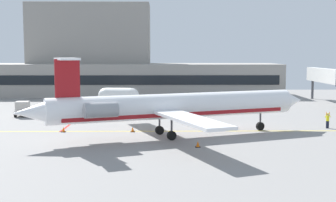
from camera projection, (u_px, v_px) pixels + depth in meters
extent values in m
cube|color=gray|center=(165.00, 137.00, 46.13)|extent=(120.00, 120.00, 0.10)
cube|color=yellow|center=(165.00, 131.00, 49.44)|extent=(108.00, 0.24, 0.01)
cube|color=red|center=(68.00, 126.00, 52.96)|extent=(0.30, 8.00, 0.01)
cube|color=gray|center=(125.00, 79.00, 92.27)|extent=(61.89, 13.67, 6.35)
cube|color=gray|center=(90.00, 34.00, 94.60)|extent=(24.75, 9.57, 12.23)
cube|color=black|center=(122.00, 80.00, 85.40)|extent=(59.42, 0.12, 1.79)
cube|color=silver|center=(325.00, 76.00, 77.94)|extent=(1.40, 15.79, 2.40)
cylinder|color=#4C4C51|center=(312.00, 90.00, 84.60)|extent=(0.44, 0.44, 3.43)
cylinder|color=white|center=(177.00, 106.00, 46.03)|extent=(25.27, 11.85, 2.53)
cube|color=maroon|center=(177.00, 113.00, 46.10)|extent=(22.74, 10.66, 0.46)
cone|color=white|center=(291.00, 100.00, 51.24)|extent=(3.49, 3.32, 2.48)
cone|color=white|center=(32.00, 113.00, 40.73)|extent=(3.84, 3.20, 2.15)
cube|color=white|center=(140.00, 103.00, 51.78)|extent=(6.58, 11.43, 0.28)
cube|color=white|center=(191.00, 119.00, 39.11)|extent=(6.58, 11.43, 0.28)
cylinder|color=gray|center=(91.00, 105.00, 44.73)|extent=(3.33, 2.40, 1.39)
cylinder|color=gray|center=(101.00, 110.00, 41.05)|extent=(3.33, 2.40, 1.39)
cube|color=maroon|center=(67.00, 78.00, 41.62)|extent=(2.21, 1.05, 3.51)
cube|color=white|center=(67.00, 59.00, 41.44)|extent=(3.12, 4.41, 0.20)
cylinder|color=#3F3F44|center=(260.00, 118.00, 49.92)|extent=(0.20, 0.20, 1.42)
cylinder|color=black|center=(260.00, 126.00, 50.02)|extent=(0.97, 0.65, 0.90)
cylinder|color=#3F3F44|center=(160.00, 121.00, 47.24)|extent=(0.20, 0.20, 1.42)
cylinder|color=black|center=(160.00, 130.00, 47.34)|extent=(0.97, 0.65, 0.90)
cylinder|color=#3F3F44|center=(172.00, 126.00, 44.21)|extent=(0.20, 0.20, 1.42)
cylinder|color=black|center=(172.00, 136.00, 44.31)|extent=(0.97, 0.65, 0.90)
cube|color=silver|center=(25.00, 111.00, 61.80)|extent=(2.13, 4.27, 0.62)
cube|color=#B8B1A9|center=(23.00, 105.00, 60.56)|extent=(1.76, 1.78, 1.09)
cylinder|color=black|center=(29.00, 114.00, 60.48)|extent=(0.33, 0.72, 0.70)
cylinder|color=black|center=(15.00, 115.00, 60.32)|extent=(0.33, 0.72, 0.70)
cylinder|color=black|center=(34.00, 112.00, 63.35)|extent=(0.33, 0.72, 0.70)
cylinder|color=black|center=(20.00, 112.00, 63.19)|extent=(0.33, 0.72, 0.70)
cube|color=#1E4CB2|center=(241.00, 106.00, 68.01)|extent=(3.69, 2.24, 0.63)
cube|color=#1A4197|center=(235.00, 100.00, 67.75)|extent=(1.61, 1.74, 1.06)
cylinder|color=black|center=(235.00, 108.00, 66.99)|extent=(0.74, 0.39, 0.70)
cylinder|color=black|center=(231.00, 107.00, 68.67)|extent=(0.74, 0.39, 0.70)
cylinder|color=black|center=(251.00, 108.00, 67.41)|extent=(0.74, 0.39, 0.70)
cylinder|color=black|center=(247.00, 107.00, 69.08)|extent=(0.74, 0.39, 0.70)
cylinder|color=white|center=(119.00, 96.00, 73.08)|extent=(4.48, 3.10, 2.59)
sphere|color=white|center=(131.00, 96.00, 72.84)|extent=(2.53, 2.53, 2.53)
sphere|color=white|center=(106.00, 96.00, 73.32)|extent=(2.53, 2.53, 2.53)
cube|color=#59595B|center=(111.00, 105.00, 73.21)|extent=(0.60, 2.33, 0.35)
cube|color=#59595B|center=(126.00, 105.00, 73.25)|extent=(0.60, 2.33, 0.35)
cylinder|color=#191E33|center=(327.00, 125.00, 51.32)|extent=(0.18, 0.18, 0.83)
cylinder|color=#191E33|center=(328.00, 125.00, 51.40)|extent=(0.18, 0.18, 0.83)
cylinder|color=yellow|center=(328.00, 118.00, 51.29)|extent=(0.34, 0.34, 0.56)
sphere|color=tan|center=(328.00, 115.00, 51.25)|extent=(0.24, 0.24, 0.24)
cylinder|color=yellow|center=(326.00, 115.00, 51.17)|extent=(0.39, 0.23, 0.50)
cylinder|color=#F2590C|center=(326.00, 113.00, 51.15)|extent=(0.06, 0.06, 0.28)
cylinder|color=yellow|center=(329.00, 115.00, 51.34)|extent=(0.39, 0.23, 0.50)
cylinder|color=#F2590C|center=(329.00, 113.00, 51.32)|extent=(0.06, 0.06, 0.28)
cone|color=orange|center=(63.00, 129.00, 48.90)|extent=(0.36, 0.36, 0.55)
cube|color=black|center=(63.00, 132.00, 48.92)|extent=(0.47, 0.47, 0.04)
cone|color=orange|center=(133.00, 129.00, 49.00)|extent=(0.36, 0.36, 0.55)
cube|color=black|center=(133.00, 132.00, 49.03)|extent=(0.47, 0.47, 0.04)
cone|color=orange|center=(198.00, 144.00, 40.99)|extent=(0.36, 0.36, 0.55)
cube|color=black|center=(198.00, 147.00, 41.02)|extent=(0.47, 0.47, 0.04)
cone|color=orange|center=(204.00, 124.00, 53.05)|extent=(0.36, 0.36, 0.55)
cube|color=black|center=(204.00, 126.00, 53.07)|extent=(0.47, 0.47, 0.04)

